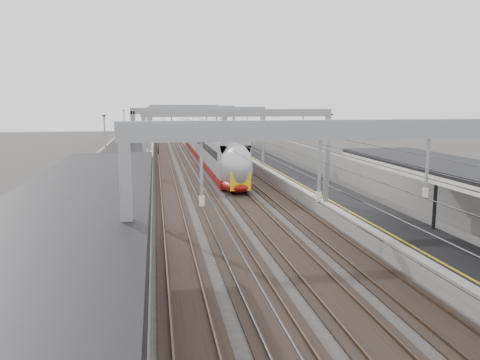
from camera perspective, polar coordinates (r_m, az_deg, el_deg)
name	(u,v)px	position (r m, az deg, el deg)	size (l,w,h in m)	color
platform_left	(135,169)	(54.77, -12.70, 1.27)	(4.00, 120.00, 1.00)	black
platform_right	(271,166)	(56.38, 3.78, 1.70)	(4.00, 120.00, 1.00)	black
tracks	(205,172)	(55.06, -4.34, 1.04)	(11.40, 140.00, 0.20)	black
overhead_line	(199,118)	(61.10, -5.06, 7.59)	(13.00, 140.00, 6.60)	gray
canopy_left	(60,220)	(12.77, -21.05, -4.54)	(4.40, 30.00, 4.24)	black
overbridge	(179,115)	(109.37, -7.40, 7.89)	(22.00, 2.20, 6.90)	gray
wall_left	(105,160)	(54.87, -16.08, 2.30)	(0.30, 120.00, 3.20)	gray
wall_right	(297,156)	(57.10, 6.91, 2.87)	(0.30, 120.00, 3.20)	gray
train	(209,146)	(63.68, -3.84, 4.13)	(2.86, 52.06, 4.51)	maroon
signal_green	(158,139)	(73.95, -9.97, 4.90)	(0.32, 0.32, 3.48)	black
signal_red_near	(208,136)	(79.23, -3.89, 5.31)	(0.32, 0.32, 3.48)	black
signal_red_far	(216,134)	(86.72, -2.98, 5.67)	(0.32, 0.32, 3.48)	black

